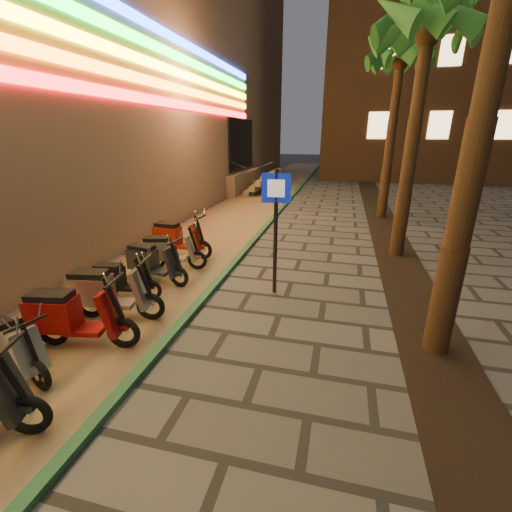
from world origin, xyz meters
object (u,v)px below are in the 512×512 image
(scooter_10, at_px, (176,238))
(pedestrian_sign, at_px, (276,216))
(scooter_4, at_px, (8,345))
(scooter_5, at_px, (70,317))
(scooter_8, at_px, (151,262))
(scooter_7, at_px, (120,279))
(scooter_9, at_px, (167,251))
(scooter_6, at_px, (106,292))

(scooter_10, bearing_deg, pedestrian_sign, -23.19)
(scooter_4, xyz_separation_m, scooter_10, (0.02, 5.48, 0.08))
(scooter_5, relative_size, scooter_10, 1.01)
(scooter_8, relative_size, scooter_10, 0.92)
(scooter_4, xyz_separation_m, scooter_7, (0.09, 2.61, -0.03))
(scooter_5, xyz_separation_m, scooter_7, (-0.31, 1.79, -0.12))
(scooter_5, height_order, scooter_8, scooter_5)
(scooter_8, xyz_separation_m, scooter_10, (-0.27, 1.87, 0.05))
(scooter_4, xyz_separation_m, scooter_8, (0.28, 3.61, 0.03))
(scooter_4, relative_size, scooter_8, 0.93)
(scooter_5, bearing_deg, scooter_9, 81.67)
(scooter_5, relative_size, scooter_6, 1.01)
(scooter_5, bearing_deg, scooter_6, 81.80)
(scooter_6, height_order, scooter_9, scooter_6)
(scooter_8, distance_m, scooter_10, 1.89)
(pedestrian_sign, distance_m, scooter_4, 5.16)
(pedestrian_sign, xyz_separation_m, scooter_5, (-2.91, -2.90, -1.23))
(scooter_8, bearing_deg, scooter_5, -77.83)
(scooter_4, distance_m, scooter_9, 4.44)
(scooter_4, relative_size, scooter_6, 0.85)
(pedestrian_sign, bearing_deg, scooter_4, -136.57)
(scooter_10, bearing_deg, scooter_6, -79.73)
(scooter_4, distance_m, scooter_6, 1.82)
(pedestrian_sign, bearing_deg, scooter_9, 161.96)
(pedestrian_sign, relative_size, scooter_6, 1.51)
(scooter_7, distance_m, scooter_10, 2.87)
(scooter_6, bearing_deg, scooter_10, 85.62)
(scooter_6, xyz_separation_m, scooter_7, (-0.28, 0.82, -0.11))
(pedestrian_sign, xyz_separation_m, scooter_7, (-3.23, -1.11, -1.35))
(pedestrian_sign, height_order, scooter_5, pedestrian_sign)
(pedestrian_sign, xyz_separation_m, scooter_10, (-3.30, 1.76, -1.23))
(scooter_5, distance_m, scooter_7, 1.82)
(scooter_8, height_order, scooter_9, scooter_8)
(scooter_4, relative_size, scooter_9, 0.94)
(scooter_7, distance_m, scooter_8, 1.02)
(pedestrian_sign, xyz_separation_m, scooter_6, (-2.95, -1.94, -1.24))
(pedestrian_sign, bearing_deg, scooter_7, -165.78)
(scooter_5, height_order, scooter_7, scooter_5)
(scooter_7, xyz_separation_m, scooter_10, (-0.08, 2.87, 0.11))
(pedestrian_sign, distance_m, scooter_5, 4.29)
(scooter_7, xyz_separation_m, scooter_9, (0.18, 1.83, 0.06))
(scooter_9, height_order, scooter_10, scooter_10)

